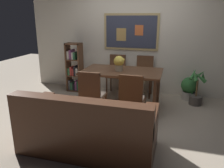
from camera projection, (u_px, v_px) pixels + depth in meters
name	position (u px, v px, depth m)	size (l,w,h in m)	color
ground_plane	(116.00, 118.00, 4.05)	(12.00, 12.00, 0.00)	tan
wall_back_with_painting	(135.00, 37.00, 5.21)	(5.20, 0.14, 2.60)	silver
dining_table	(122.00, 75.00, 4.40)	(1.54, 0.91, 0.76)	brown
dining_chair_near_right	(132.00, 96.00, 3.60)	(0.40, 0.41, 0.91)	brown
dining_chair_near_left	(92.00, 92.00, 3.79)	(0.40, 0.41, 0.91)	brown
dining_chair_far_left	(117.00, 71.00, 5.27)	(0.40, 0.41, 0.91)	brown
dining_chair_far_right	(144.00, 73.00, 5.12)	(0.40, 0.41, 0.91)	brown
leather_couch	(87.00, 130.00, 3.00)	(1.80, 0.84, 0.84)	#472819
bookshelf	(74.00, 70.00, 5.45)	(0.36, 0.28, 1.17)	brown
potted_ivy	(189.00, 88.00, 4.91)	(0.36, 0.36, 0.60)	#B2ADA3
potted_palm	(196.00, 91.00, 4.61)	(0.35, 0.37, 0.76)	#4C4742
flower_vase	(119.00, 63.00, 4.29)	(0.21, 0.21, 0.29)	tan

